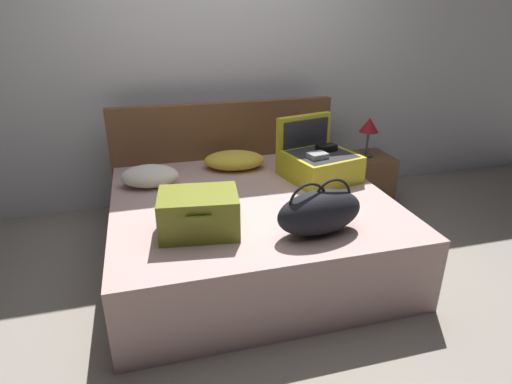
{
  "coord_description": "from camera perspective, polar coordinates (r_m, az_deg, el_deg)",
  "views": [
    {
      "loc": [
        -0.67,
        -2.23,
        1.72
      ],
      "look_at": [
        0.0,
        0.27,
        0.6
      ],
      "focal_mm": 30.05,
      "sensor_mm": 36.0,
      "label": 1
    }
  ],
  "objects": [
    {
      "name": "duffel_bag",
      "position": [
        2.49,
        8.47,
        -2.61
      ],
      "size": [
        0.56,
        0.32,
        0.33
      ],
      "rotation": [
        0.0,
        0.0,
        0.14
      ],
      "color": "black",
      "rests_on": "bed"
    },
    {
      "name": "hard_case_medium",
      "position": [
        2.51,
        -7.62,
        -2.79
      ],
      "size": [
        0.49,
        0.4,
        0.24
      ],
      "rotation": [
        0.0,
        0.0,
        -0.13
      ],
      "color": "olive",
      "rests_on": "bed"
    },
    {
      "name": "pillow_near_headboard",
      "position": [
        3.5,
        -2.89,
        4.26
      ],
      "size": [
        0.54,
        0.4,
        0.14
      ],
      "primitive_type": "ellipsoid",
      "rotation": [
        0.0,
        0.0,
        -0.18
      ],
      "color": "gold",
      "rests_on": "bed"
    },
    {
      "name": "table_lamp",
      "position": [
        3.89,
        14.82,
        8.39
      ],
      "size": [
        0.17,
        0.17,
        0.35
      ],
      "color": "#3F3833",
      "rests_on": "nightstand"
    },
    {
      "name": "pillow_center_head",
      "position": [
        3.23,
        -13.96,
        2.07
      ],
      "size": [
        0.45,
        0.32,
        0.16
      ],
      "primitive_type": "ellipsoid",
      "rotation": [
        0.0,
        0.0,
        -0.13
      ],
      "color": "white",
      "rests_on": "bed"
    },
    {
      "name": "headboard",
      "position": [
        3.81,
        -4.13,
        4.58
      ],
      "size": [
        1.92,
        0.08,
        0.98
      ],
      "primitive_type": "cube",
      "color": "brown",
      "rests_on": "ground"
    },
    {
      "name": "back_wall",
      "position": [
        3.96,
        -5.48,
        17.31
      ],
      "size": [
        8.0,
        0.1,
        2.6
      ],
      "primitive_type": "cube",
      "color": "silver",
      "rests_on": "ground"
    },
    {
      "name": "nightstand",
      "position": [
        4.04,
        14.08,
        1.38
      ],
      "size": [
        0.44,
        0.4,
        0.49
      ],
      "primitive_type": "cube",
      "color": "brown",
      "rests_on": "ground"
    },
    {
      "name": "hard_case_large",
      "position": [
        3.32,
        8.31,
        4.03
      ],
      "size": [
        0.59,
        0.6,
        0.45
      ],
      "rotation": [
        0.0,
        0.0,
        0.24
      ],
      "color": "gold",
      "rests_on": "bed"
    },
    {
      "name": "bed",
      "position": [
        3.08,
        -0.64,
        -5.0
      ],
      "size": [
        1.89,
        1.75,
        0.5
      ],
      "primitive_type": "cube",
      "color": "#BC9993",
      "rests_on": "ground"
    },
    {
      "name": "ground_plane",
      "position": [
        2.89,
        1.43,
        -12.99
      ],
      "size": [
        12.0,
        12.0,
        0.0
      ],
      "primitive_type": "plane",
      "color": "gray"
    }
  ]
}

